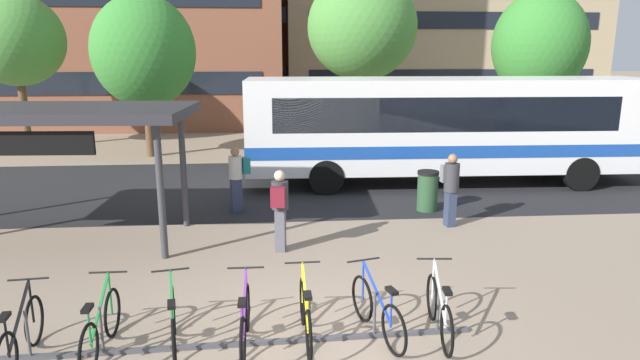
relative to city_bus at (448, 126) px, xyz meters
The scene contains 20 objects.
ground 10.50m from the city_bus, 117.04° to the right, with size 200.00×200.00×0.00m, color gray.
bus_lane_asphalt 5.03m from the city_bus, behind, with size 80.00×7.20×0.01m, color #232326.
city_bus is the anchor object (origin of this frame).
bike_rack 10.94m from the city_bus, 121.99° to the right, with size 6.50×0.36×0.70m.
parked_bicycle_black_0 12.78m from the city_bus, 132.31° to the right, with size 0.52×1.72×0.99m.
parked_bicycle_green_1 12.03m from the city_bus, 129.40° to the right, with size 0.52×1.72×0.99m.
parked_bicycle_green_2 11.45m from the city_bus, 125.77° to the right, with size 0.53×1.70×0.99m.
parked_bicycle_purple_3 10.93m from the city_bus, 121.61° to the right, with size 0.52×1.72×0.99m.
parked_bicycle_yellow_4 10.40m from the city_bus, 118.06° to the right, with size 0.52×1.72×0.99m.
parked_bicycle_blue_5 9.93m from the city_bus, 112.90° to the right, with size 0.64×1.67×0.99m.
parked_bicycle_silver_6 9.67m from the city_bus, 107.90° to the right, with size 0.52×1.72×0.99m.
transit_shelter 11.47m from the city_bus, 156.42° to the right, with size 7.12×3.19×2.88m.
commuter_grey_pack_0 4.40m from the city_bus, 106.31° to the right, with size 0.38×0.55×1.71m.
commuter_teal_pack_2 6.78m from the city_bus, 157.29° to the right, with size 0.59×0.47×1.66m.
commuter_maroon_pack_3 7.61m from the city_bus, 133.05° to the right, with size 0.39×0.56×1.68m.
trash_bin 3.45m from the city_bus, 115.63° to the right, with size 0.55×0.55×1.03m.
street_tree_0 8.86m from the city_bus, 99.86° to the left, with size 4.74×4.74×7.28m.
street_tree_1 11.55m from the city_bus, 152.59° to the left, with size 3.81×3.81×6.06m.
street_tree_2 17.48m from the city_bus, 154.48° to the left, with size 3.79×3.79×6.28m.
street_tree_3 10.72m from the city_bus, 50.84° to the left, with size 4.14×4.14×6.62m.
Camera 1 is at (-0.50, -6.83, 3.99)m, focal length 30.57 mm.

